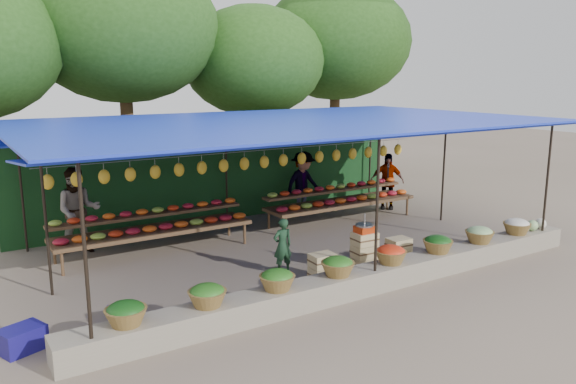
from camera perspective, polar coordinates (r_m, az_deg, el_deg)
ground at (r=12.30m, az=-0.16°, el=-5.90°), size 60.00×60.00×0.00m
stone_curb at (r=10.14m, az=8.23°, el=-8.74°), size 10.60×0.55×0.40m
stall_canopy at (r=11.83m, az=-0.34°, el=6.64°), size 10.80×6.60×2.82m
produce_baskets at (r=9.96m, az=7.85°, el=-6.89°), size 8.98×0.58×0.34m
netting_backdrop at (r=14.70m, az=-6.71°, el=1.96°), size 10.60×0.06×2.50m
tree_row at (r=17.41m, az=-9.79°, el=14.79°), size 16.51×5.50×7.12m
fruit_table_left at (r=12.29m, az=-13.49°, el=-3.30°), size 4.21×0.95×0.93m
fruit_table_right at (r=14.61m, az=5.36°, el=-0.65°), size 4.21×0.95×0.93m
crate_counter at (r=11.04m, az=7.64°, el=-6.40°), size 2.36×0.36×0.77m
weighing_scale at (r=10.89m, az=7.76°, el=-3.65°), size 0.35×0.35×0.37m
vendor_seated at (r=10.76m, az=-0.55°, el=-5.48°), size 0.41×0.28×1.08m
customer_left at (r=12.66m, az=-20.52°, el=-1.79°), size 1.03×0.88×1.86m
customer_mid at (r=15.17m, az=1.54°, el=0.87°), size 1.18×0.75×1.74m
customer_right at (r=16.13m, az=10.03°, el=1.09°), size 0.96×0.90×1.59m
blue_crate_front at (r=8.79m, az=-25.41°, el=-13.34°), size 0.68×0.58×0.34m
blue_crate_back at (r=9.14m, az=-16.29°, el=-11.90°), size 0.49×0.38×0.27m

